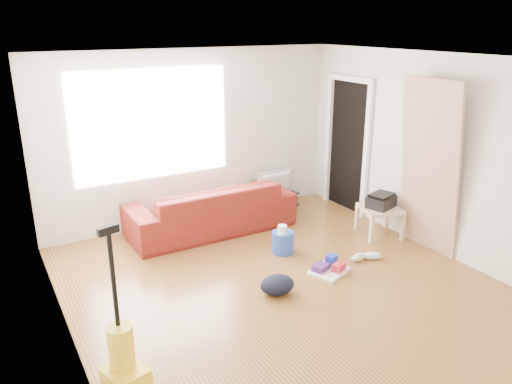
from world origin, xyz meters
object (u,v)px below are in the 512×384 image
backpack (277,293)px  side_table (380,212)px  bucket (283,252)px  sofa (211,230)px  tv_stand (278,201)px  vacuum (123,360)px  cleaning_tray (329,268)px

backpack → side_table: bearing=24.7°
bucket → sofa: bearing=113.3°
side_table → bucket: side_table is taller
tv_stand → bucket: bearing=-133.1°
sofa → bucket: bearing=113.3°
sofa → vacuum: (-2.00, -2.60, 0.26)m
side_table → cleaning_tray: side_table is taller
backpack → vacuum: 1.99m
bucket → backpack: bearing=-126.3°
tv_stand → side_table: 1.75m
sofa → backpack: bearing=86.3°
tv_stand → vacuum: bearing=-151.8°
side_table → bucket: bearing=172.0°
tv_stand → cleaning_tray: size_ratio=1.26×
side_table → backpack: (-2.08, -0.63, -0.35)m
sofa → backpack: 1.98m
vacuum → backpack: bearing=2.5°
sofa → vacuum: 3.29m
side_table → bucket: (-1.47, 0.21, -0.35)m
bucket → cleaning_tray: bearing=-75.3°
tv_stand → side_table: (0.65, -1.61, 0.23)m
sofa → side_table: 2.40m
tv_stand → bucket: size_ratio=2.42×
tv_stand → backpack: bearing=-135.4°
backpack → vacuum: size_ratio=0.27×
cleaning_tray → backpack: (-0.81, -0.11, -0.05)m
side_table → sofa: bearing=145.6°
side_table → backpack: size_ratio=1.66×
backpack → vacuum: bearing=-153.6°
side_table → tv_stand: bearing=111.9°
tv_stand → backpack: (-1.43, -2.24, -0.12)m
tv_stand → bucket: tv_stand is taller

